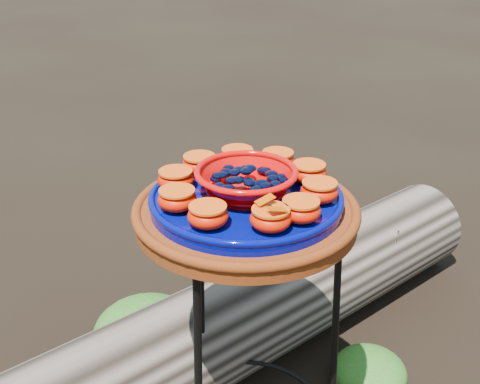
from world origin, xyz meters
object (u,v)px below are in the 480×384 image
terracotta_saucer (246,214)px  cobalt_plate (246,201)px  red_bowl (246,183)px  driftwood_log (272,303)px  plant_stand (245,355)px

terracotta_saucer → cobalt_plate: bearing=0.0°
terracotta_saucer → red_bowl: (0.00, 0.00, 0.07)m
terracotta_saucer → driftwood_log: size_ratio=0.27×
terracotta_saucer → red_bowl: bearing=0.0°
terracotta_saucer → driftwood_log: bearing=46.8°
red_bowl → driftwood_log: red_bowl is taller
cobalt_plate → red_bowl: size_ratio=2.00×
cobalt_plate → driftwood_log: cobalt_plate is taller
plant_stand → driftwood_log: size_ratio=0.43×
terracotta_saucer → red_bowl: red_bowl is taller
plant_stand → driftwood_log: (0.32, 0.34, -0.20)m
plant_stand → cobalt_plate: cobalt_plate is taller
cobalt_plate → red_bowl: red_bowl is taller
cobalt_plate → driftwood_log: size_ratio=0.24×
plant_stand → red_bowl: red_bowl is taller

